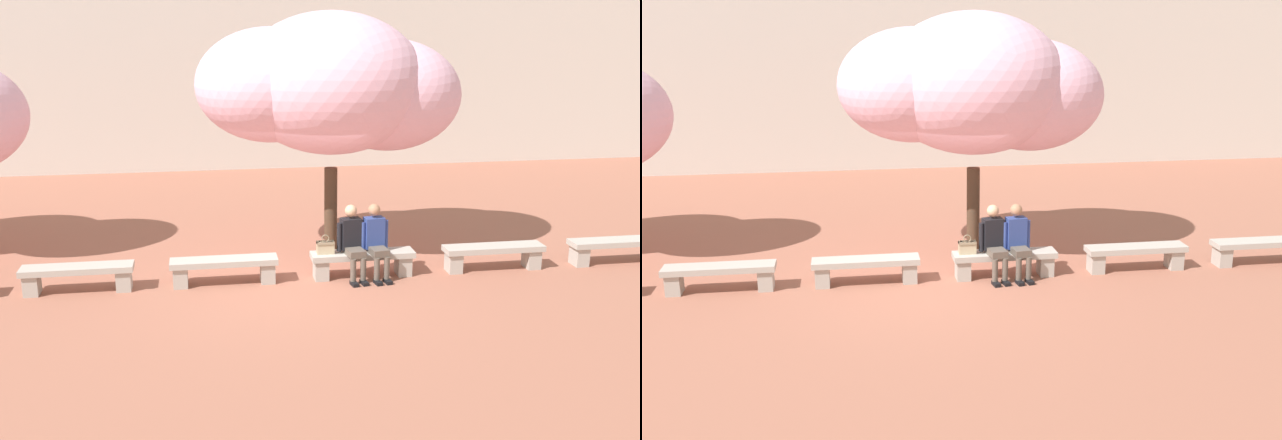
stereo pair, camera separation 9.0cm
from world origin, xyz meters
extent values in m
plane|color=#9E604C|center=(0.00, 0.00, 0.00)|extent=(100.00, 100.00, 0.00)
cube|color=beige|center=(0.00, 11.83, 3.63)|extent=(28.00, 4.00, 7.26)
cube|color=#ADA89E|center=(-3.58, 0.00, 0.40)|extent=(1.81, 0.43, 0.10)
cube|color=#ADA89E|center=(-4.32, 0.00, 0.17)|extent=(0.24, 0.34, 0.35)
cube|color=#ADA89E|center=(-2.85, 0.00, 0.17)|extent=(0.24, 0.34, 0.35)
cube|color=#ADA89E|center=(-1.19, 0.00, 0.40)|extent=(1.81, 0.43, 0.10)
cube|color=#ADA89E|center=(-1.93, 0.00, 0.17)|extent=(0.24, 0.34, 0.35)
cube|color=#ADA89E|center=(-0.46, 0.00, 0.17)|extent=(0.24, 0.34, 0.35)
cube|color=#ADA89E|center=(1.19, 0.00, 0.40)|extent=(1.81, 0.43, 0.10)
cube|color=#ADA89E|center=(0.46, 0.00, 0.17)|extent=(0.24, 0.34, 0.35)
cube|color=#ADA89E|center=(1.93, 0.00, 0.17)|extent=(0.24, 0.34, 0.35)
cube|color=#ADA89E|center=(3.58, 0.00, 0.40)|extent=(1.81, 0.43, 0.10)
cube|color=#ADA89E|center=(2.85, 0.00, 0.17)|extent=(0.24, 0.34, 0.35)
cube|color=#ADA89E|center=(4.32, 0.00, 0.17)|extent=(0.24, 0.34, 0.35)
cube|color=#ADA89E|center=(5.97, 0.00, 0.40)|extent=(1.81, 0.43, 0.10)
cube|color=#ADA89E|center=(5.24, 0.00, 0.17)|extent=(0.24, 0.34, 0.35)
cube|color=black|center=(0.96, -0.43, 0.03)|extent=(0.13, 0.23, 0.06)
cylinder|color=brown|center=(0.96, -0.37, 0.24)|extent=(0.10, 0.10, 0.42)
cube|color=black|center=(1.14, -0.40, 0.03)|extent=(0.13, 0.23, 0.06)
cylinder|color=brown|center=(1.13, -0.34, 0.24)|extent=(0.10, 0.10, 0.42)
cube|color=brown|center=(1.02, -0.18, 0.51)|extent=(0.33, 0.44, 0.12)
cube|color=black|center=(0.99, 0.04, 0.78)|extent=(0.37, 0.27, 0.54)
sphere|color=tan|center=(0.99, 0.04, 1.19)|extent=(0.21, 0.21, 0.21)
cylinder|color=black|center=(0.78, -0.01, 0.74)|extent=(0.09, 0.09, 0.50)
cylinder|color=black|center=(1.20, 0.05, 0.74)|extent=(0.09, 0.09, 0.50)
cube|color=black|center=(1.37, -0.43, 0.03)|extent=(0.13, 0.23, 0.06)
cylinder|color=brown|center=(1.37, -0.37, 0.24)|extent=(0.10, 0.10, 0.42)
cube|color=black|center=(1.55, -0.40, 0.03)|extent=(0.13, 0.23, 0.06)
cylinder|color=brown|center=(1.54, -0.34, 0.24)|extent=(0.10, 0.10, 0.42)
cube|color=brown|center=(1.43, -0.18, 0.51)|extent=(0.33, 0.44, 0.12)
cube|color=#2D4289|center=(1.40, 0.04, 0.78)|extent=(0.37, 0.27, 0.54)
sphere|color=#A37556|center=(1.40, 0.04, 1.19)|extent=(0.21, 0.21, 0.21)
cylinder|color=#2D4289|center=(1.19, -0.01, 0.74)|extent=(0.09, 0.09, 0.50)
cylinder|color=#2D4289|center=(1.61, 0.05, 0.74)|extent=(0.09, 0.09, 0.50)
cube|color=tan|center=(0.54, 0.01, 0.56)|extent=(0.30, 0.14, 0.22)
cube|color=gray|center=(0.54, 0.00, 0.65)|extent=(0.30, 0.15, 0.04)
torus|color=#807259|center=(0.54, 0.01, 0.72)|extent=(0.14, 0.02, 0.14)
cylinder|color=#473323|center=(0.85, 1.27, 0.85)|extent=(0.24, 0.24, 1.69)
ellipsoid|color=#EFB7D1|center=(0.85, 1.27, 3.24)|extent=(3.38, 3.29, 2.53)
ellipsoid|color=#EFB7D1|center=(-0.21, 1.48, 3.20)|extent=(2.73, 2.77, 2.05)
ellipsoid|color=#EFB7D1|center=(1.92, 1.39, 3.00)|extent=(2.71, 2.57, 2.03)
camera|label=1|loc=(-1.49, -12.08, 4.39)|focal=42.00mm
camera|label=2|loc=(-1.40, -12.09, 4.39)|focal=42.00mm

